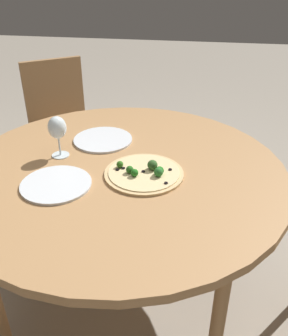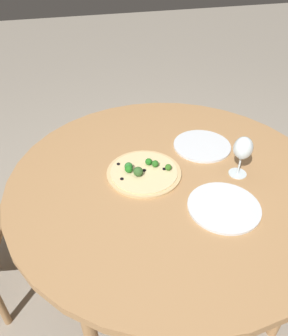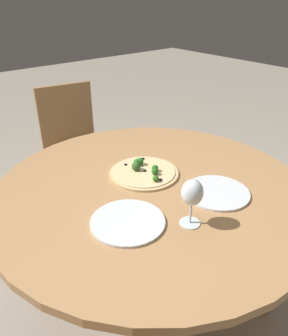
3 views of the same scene
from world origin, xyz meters
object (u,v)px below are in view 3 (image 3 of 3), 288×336
object	(u,v)px
chair	(75,148)
wine_glass	(192,194)
pizza	(144,172)
plate_far	(128,222)
plate_near	(217,192)

from	to	relation	value
chair	wine_glass	size ratio (longest dim) A/B	5.07
pizza	wine_glass	size ratio (longest dim) A/B	1.74
plate_far	wine_glass	bearing A→B (deg)	-130.45
pizza	plate_near	xyz separation A→B (m)	(-0.31, -0.12, -0.01)
chair	pizza	bearing A→B (deg)	-88.49
chair	pizza	world-z (taller)	chair
chair	plate_far	size ratio (longest dim) A/B	3.37
pizza	wine_glass	world-z (taller)	wine_glass
chair	plate_far	bearing A→B (deg)	-99.53
chair	plate_far	distance (m)	1.24
pizza	plate_far	xyz separation A→B (m)	(-0.23, 0.27, -0.01)
pizza	plate_near	bearing A→B (deg)	-158.32
chair	wine_glass	bearing A→B (deg)	-90.52
chair	pizza	distance (m)	0.96
pizza	plate_far	bearing A→B (deg)	130.98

